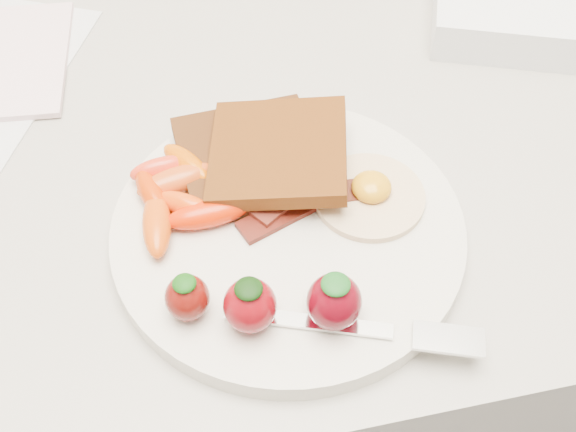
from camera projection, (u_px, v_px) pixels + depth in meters
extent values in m
cube|color=gray|center=(263.00, 352.00, 1.00)|extent=(2.00, 0.60, 0.90)
cylinder|color=beige|center=(288.00, 231.00, 0.55)|extent=(0.27, 0.27, 0.02)
cube|color=black|center=(250.00, 158.00, 0.58)|extent=(0.12, 0.12, 0.01)
cube|color=#492204|center=(278.00, 152.00, 0.57)|extent=(0.13, 0.13, 0.03)
cylinder|color=white|center=(369.00, 196.00, 0.56)|extent=(0.11, 0.11, 0.01)
ellipsoid|color=orange|center=(371.00, 187.00, 0.56)|extent=(0.04, 0.04, 0.02)
cube|color=black|center=(290.00, 210.00, 0.55)|extent=(0.09, 0.05, 0.00)
cube|color=#3D1408|center=(308.00, 197.00, 0.56)|extent=(0.09, 0.03, 0.00)
cube|color=#45120D|center=(295.00, 187.00, 0.56)|extent=(0.08, 0.07, 0.00)
ellipsoid|color=#C64613|center=(177.00, 180.00, 0.56)|extent=(0.07, 0.04, 0.02)
ellipsoid|color=#DC4007|center=(187.00, 206.00, 0.55)|extent=(0.05, 0.04, 0.02)
ellipsoid|color=#CF4609|center=(157.00, 224.00, 0.54)|extent=(0.03, 0.06, 0.02)
ellipsoid|color=#CA5200|center=(187.00, 164.00, 0.57)|extent=(0.05, 0.06, 0.02)
ellipsoid|color=red|center=(161.00, 169.00, 0.57)|extent=(0.05, 0.02, 0.02)
ellipsoid|color=red|center=(208.00, 214.00, 0.54)|extent=(0.07, 0.03, 0.02)
ellipsoid|color=#C32F01|center=(151.00, 193.00, 0.55)|extent=(0.03, 0.05, 0.02)
ellipsoid|color=#590B07|center=(187.00, 298.00, 0.49)|extent=(0.03, 0.03, 0.03)
ellipsoid|color=#0E4109|center=(184.00, 283.00, 0.47)|extent=(0.02, 0.02, 0.01)
ellipsoid|color=maroon|center=(250.00, 306.00, 0.48)|extent=(0.04, 0.04, 0.04)
ellipsoid|color=black|center=(249.00, 289.00, 0.46)|extent=(0.02, 0.02, 0.01)
ellipsoid|color=#54020C|center=(334.00, 302.00, 0.48)|extent=(0.04, 0.04, 0.04)
ellipsoid|color=#144D16|center=(336.00, 284.00, 0.46)|extent=(0.02, 0.02, 0.01)
cube|color=white|center=(308.00, 322.00, 0.49)|extent=(0.11, 0.05, 0.00)
cube|color=silver|center=(449.00, 339.00, 0.48)|extent=(0.05, 0.04, 0.00)
cube|color=beige|center=(7.00, 60.00, 0.69)|extent=(0.13, 0.17, 0.01)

